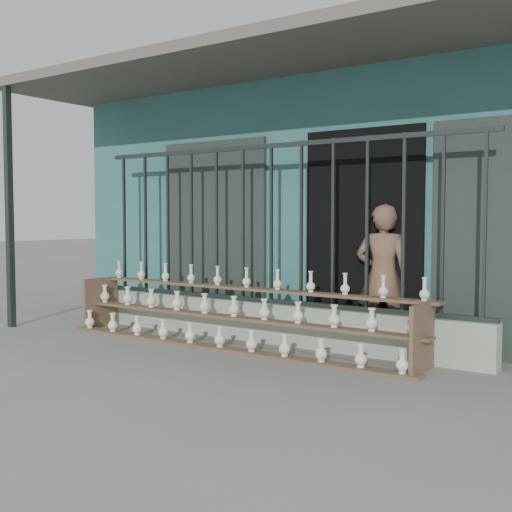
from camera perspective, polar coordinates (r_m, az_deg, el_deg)
The scene contains 6 objects.
ground at distance 6.34m, azimuth -5.24°, elevation -9.51°, with size 60.00×60.00×0.00m, color slate.
workshop_building at distance 9.80m, azimuth 10.90°, elevation 4.56°, with size 7.40×6.60×3.21m.
parapet_wall at distance 7.32m, azimuth 1.35°, elevation -5.95°, with size 5.00×0.20×0.45m, color #A0B197.
security_fence at distance 7.22m, azimuth 1.36°, elevation 2.88°, with size 5.00×0.04×1.80m.
shelf_rack at distance 7.10m, azimuth -2.07°, elevation -5.16°, with size 4.50×0.68×0.85m.
elderly_woman at distance 7.03m, azimuth 11.20°, elevation -1.83°, with size 0.57×0.37×1.56m, color brown.
Camera 1 is at (3.98, -4.73, 1.42)m, focal length 45.00 mm.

